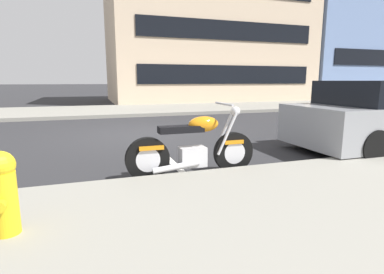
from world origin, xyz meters
name	(u,v)px	position (x,y,z in m)	size (l,w,h in m)	color
ground_plane	(143,134)	(0.00, 0.00, 0.00)	(260.00, 260.00, 0.00)	#28282B
sidewalk_far_curb	(324,104)	(12.00, 6.58, 0.07)	(120.00, 5.00, 0.14)	gray
parking_stall_stripe	(178,168)	(0.00, -3.48, 0.00)	(0.12, 2.20, 0.01)	silver
parked_motorcycle	(194,149)	(0.11, -3.99, 0.43)	(2.04, 0.62, 1.12)	black
fire_hydrant	(3,191)	(-2.11, -5.44, 0.53)	(0.24, 0.36, 0.74)	gold
townhouse_behind_pole	(204,43)	(6.82, 13.28, 4.12)	(13.28, 8.89, 8.24)	beige
townhouse_near_left	(333,16)	(19.23, 14.30, 6.98)	(10.93, 10.92, 13.96)	#6B84B2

